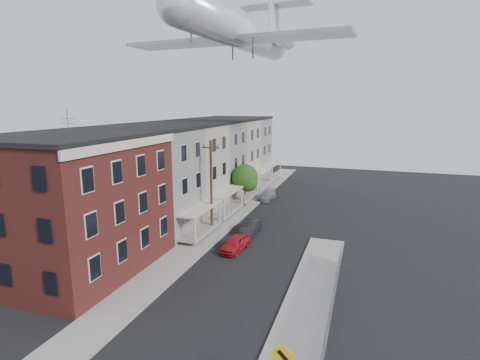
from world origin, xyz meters
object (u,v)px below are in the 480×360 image
(street_tree, at_px, (246,179))
(car_far, at_px, (267,195))
(utility_pole, at_px, (211,185))
(car_near, at_px, (235,243))
(car_mid, at_px, (251,227))
(airplane, at_px, (241,33))

(street_tree, xyz_separation_m, car_far, (1.67, 3.88, -2.87))
(utility_pole, xyz_separation_m, street_tree, (0.33, 9.92, -1.22))
(car_near, relative_size, car_mid, 0.99)
(car_near, bearing_deg, car_mid, 96.96)
(utility_pole, distance_m, street_tree, 10.00)
(car_near, relative_size, car_far, 0.95)
(car_far, bearing_deg, car_mid, -77.07)
(car_mid, height_order, airplane, airplane)
(utility_pole, distance_m, car_near, 6.76)
(street_tree, bearing_deg, car_near, -75.88)
(utility_pole, relative_size, airplane, 0.31)
(car_mid, bearing_deg, street_tree, 111.19)
(street_tree, height_order, car_far, street_tree)
(utility_pole, height_order, car_far, utility_pole)
(street_tree, distance_m, car_mid, 10.32)
(utility_pole, xyz_separation_m, car_mid, (3.80, 0.62, -4.04))
(car_far, height_order, airplane, airplane)
(utility_pole, distance_m, car_far, 14.53)
(car_near, bearing_deg, car_far, 102.77)
(utility_pole, height_order, car_mid, utility_pole)
(car_near, relative_size, airplane, 0.13)
(car_far, bearing_deg, airplane, -109.79)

